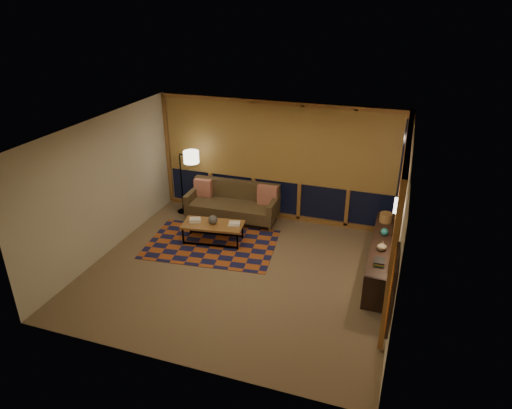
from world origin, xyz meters
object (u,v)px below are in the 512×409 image
(floor_lamp, at_px, (181,181))
(bookshelf, at_px, (381,257))
(sofa, at_px, (232,203))
(coffee_table, at_px, (213,233))

(floor_lamp, relative_size, bookshelf, 0.63)
(sofa, xyz_separation_m, bookshelf, (3.39, -1.13, -0.10))
(sofa, xyz_separation_m, coffee_table, (-0.01, -1.09, -0.21))
(sofa, xyz_separation_m, floor_lamp, (-1.27, 0.02, 0.38))
(coffee_table, relative_size, floor_lamp, 0.79)
(coffee_table, distance_m, bookshelf, 3.40)
(coffee_table, bearing_deg, sofa, 81.66)
(coffee_table, xyz_separation_m, bookshelf, (3.40, -0.04, 0.11))
(sofa, relative_size, floor_lamp, 1.29)
(floor_lamp, distance_m, bookshelf, 4.82)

